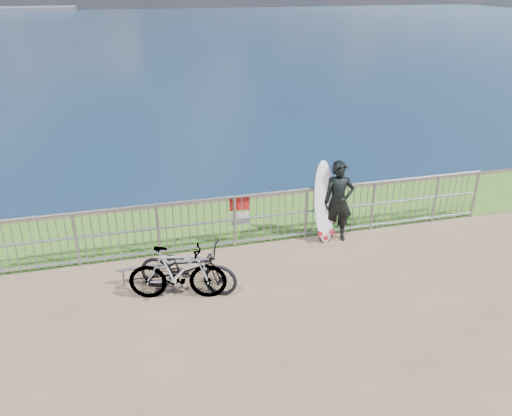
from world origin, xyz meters
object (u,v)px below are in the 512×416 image
object	(u,v)px
surfboard	(324,205)
surfer	(338,201)
bicycle_far	(178,273)
bicycle_near	(188,268)

from	to	relation	value
surfboard	surfer	bearing A→B (deg)	-7.27
surfer	bicycle_far	size ratio (longest dim) A/B	1.03
surfer	bicycle_far	distance (m)	3.67
bicycle_near	bicycle_far	distance (m)	0.26
bicycle_near	bicycle_far	world-z (taller)	bicycle_far
bicycle_near	bicycle_far	xyz separation A→B (m)	(-0.19, -0.17, 0.04)
surfboard	bicycle_near	bearing A→B (deg)	-158.29
surfer	bicycle_far	world-z (taller)	surfer
surfer	bicycle_near	size ratio (longest dim) A/B	0.97
surfer	bicycle_near	world-z (taller)	surfer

